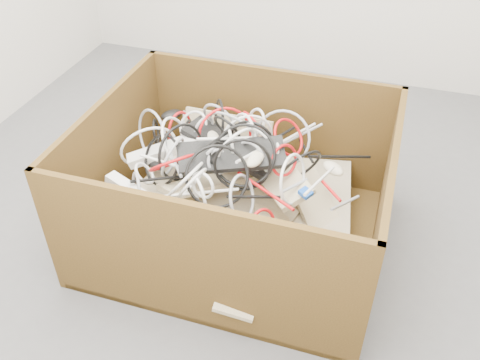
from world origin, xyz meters
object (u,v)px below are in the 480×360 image
(cardboard_box, at_px, (235,210))
(vga_plug, at_px, (306,193))
(power_strip_left, at_px, (165,150))
(power_strip_right, at_px, (134,192))

(cardboard_box, distance_m, vga_plug, 0.38)
(power_strip_left, height_order, vga_plug, power_strip_left)
(power_strip_left, xyz_separation_m, vga_plug, (0.63, -0.11, 0.01))
(power_strip_right, bearing_deg, vga_plug, 31.30)
(power_strip_right, relative_size, vga_plug, 5.64)
(vga_plug, bearing_deg, power_strip_right, -134.27)
(power_strip_left, height_order, power_strip_right, power_strip_left)
(cardboard_box, height_order, vga_plug, cardboard_box)
(power_strip_left, bearing_deg, vga_plug, -38.38)
(power_strip_right, xyz_separation_m, vga_plug, (0.63, 0.17, 0.02))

